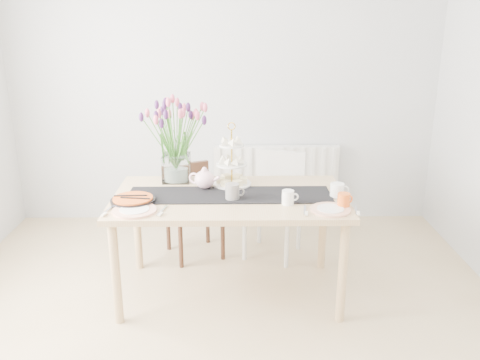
{
  "coord_description": "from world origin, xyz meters",
  "views": [
    {
      "loc": [
        0.1,
        -2.5,
        1.93
      ],
      "look_at": [
        0.13,
        0.75,
        0.88
      ],
      "focal_mm": 38.0,
      "sensor_mm": 36.0,
      "label": 1
    }
  ],
  "objects_px": {
    "plate_left": "(134,210)",
    "mug_orange": "(344,200)",
    "cream_jug": "(337,190)",
    "tulip_vase": "(175,128)",
    "radiator": "(276,176)",
    "tart_tin": "(133,200)",
    "mug_grey": "(232,192)",
    "dining_table": "(230,206)",
    "chair_brown": "(191,203)",
    "teapot": "(205,179)",
    "mug_white": "(288,197)",
    "plate_right": "(330,210)",
    "chair_white": "(276,196)",
    "cake_stand": "(232,170)"
  },
  "relations": [
    {
      "from": "plate_right",
      "to": "chair_white",
      "type": "bearing_deg",
      "value": 104.97
    },
    {
      "from": "teapot",
      "to": "plate_left",
      "type": "bearing_deg",
      "value": -112.68
    },
    {
      "from": "dining_table",
      "to": "mug_white",
      "type": "height_order",
      "value": "mug_white"
    },
    {
      "from": "chair_brown",
      "to": "teapot",
      "type": "xyz_separation_m",
      "value": [
        0.15,
        -0.55,
        0.39
      ]
    },
    {
      "from": "dining_table",
      "to": "cake_stand",
      "type": "distance_m",
      "value": 0.3
    },
    {
      "from": "chair_white",
      "to": "plate_left",
      "type": "bearing_deg",
      "value": -112.54
    },
    {
      "from": "dining_table",
      "to": "plate_left",
      "type": "distance_m",
      "value": 0.67
    },
    {
      "from": "chair_white",
      "to": "mug_white",
      "type": "distance_m",
      "value": 0.91
    },
    {
      "from": "mug_grey",
      "to": "radiator",
      "type": "bearing_deg",
      "value": 76.67
    },
    {
      "from": "chair_white",
      "to": "plate_right",
      "type": "relative_size",
      "value": 3.37
    },
    {
      "from": "radiator",
      "to": "mug_grey",
      "type": "distance_m",
      "value": 1.58
    },
    {
      "from": "mug_white",
      "to": "mug_orange",
      "type": "distance_m",
      "value": 0.36
    },
    {
      "from": "dining_table",
      "to": "tulip_vase",
      "type": "bearing_deg",
      "value": 139.5
    },
    {
      "from": "radiator",
      "to": "dining_table",
      "type": "distance_m",
      "value": 1.48
    },
    {
      "from": "cream_jug",
      "to": "tulip_vase",
      "type": "bearing_deg",
      "value": 169.1
    },
    {
      "from": "mug_orange",
      "to": "plate_left",
      "type": "relative_size",
      "value": 0.34
    },
    {
      "from": "tart_tin",
      "to": "radiator",
      "type": "bearing_deg",
      "value": 54.79
    },
    {
      "from": "cake_stand",
      "to": "mug_grey",
      "type": "relative_size",
      "value": 3.71
    },
    {
      "from": "mug_grey",
      "to": "chair_white",
      "type": "bearing_deg",
      "value": 67.26
    },
    {
      "from": "plate_left",
      "to": "mug_orange",
      "type": "bearing_deg",
      "value": 2.37
    },
    {
      "from": "chair_brown",
      "to": "tulip_vase",
      "type": "bearing_deg",
      "value": -124.61
    },
    {
      "from": "cream_jug",
      "to": "plate_right",
      "type": "distance_m",
      "value": 0.28
    },
    {
      "from": "radiator",
      "to": "cream_jug",
      "type": "distance_m",
      "value": 1.5
    },
    {
      "from": "radiator",
      "to": "plate_left",
      "type": "height_order",
      "value": "plate_left"
    },
    {
      "from": "dining_table",
      "to": "tart_tin",
      "type": "height_order",
      "value": "tart_tin"
    },
    {
      "from": "dining_table",
      "to": "tart_tin",
      "type": "relative_size",
      "value": 5.43
    },
    {
      "from": "tart_tin",
      "to": "mug_orange",
      "type": "distance_m",
      "value": 1.38
    },
    {
      "from": "radiator",
      "to": "mug_orange",
      "type": "height_order",
      "value": "mug_orange"
    },
    {
      "from": "cake_stand",
      "to": "plate_left",
      "type": "relative_size",
      "value": 1.48
    },
    {
      "from": "radiator",
      "to": "mug_grey",
      "type": "xyz_separation_m",
      "value": [
        -0.42,
        -1.48,
        0.36
      ]
    },
    {
      "from": "chair_white",
      "to": "cream_jug",
      "type": "relative_size",
      "value": 9.05
    },
    {
      "from": "tulip_vase",
      "to": "mug_white",
      "type": "bearing_deg",
      "value": -33.31
    },
    {
      "from": "mug_orange",
      "to": "chair_brown",
      "type": "bearing_deg",
      "value": 112.64
    },
    {
      "from": "cake_stand",
      "to": "cream_jug",
      "type": "height_order",
      "value": "cake_stand"
    },
    {
      "from": "radiator",
      "to": "mug_grey",
      "type": "height_order",
      "value": "mug_grey"
    },
    {
      "from": "mug_white",
      "to": "plate_left",
      "type": "distance_m",
      "value": 0.99
    },
    {
      "from": "dining_table",
      "to": "tart_tin",
      "type": "xyz_separation_m",
      "value": [
        -0.64,
        -0.13,
        0.09
      ]
    },
    {
      "from": "mug_white",
      "to": "plate_right",
      "type": "relative_size",
      "value": 0.37
    },
    {
      "from": "chair_brown",
      "to": "tulip_vase",
      "type": "xyz_separation_m",
      "value": [
        -0.07,
        -0.35,
        0.72
      ]
    },
    {
      "from": "tulip_vase",
      "to": "plate_left",
      "type": "xyz_separation_m",
      "value": [
        -0.2,
        -0.64,
        -0.4
      ]
    },
    {
      "from": "cream_jug",
      "to": "tart_tin",
      "type": "xyz_separation_m",
      "value": [
        -1.38,
        -0.1,
        -0.03
      ]
    },
    {
      "from": "cream_jug",
      "to": "cake_stand",
      "type": "bearing_deg",
      "value": 167.69
    },
    {
      "from": "mug_white",
      "to": "plate_right",
      "type": "height_order",
      "value": "mug_white"
    },
    {
      "from": "cream_jug",
      "to": "tart_tin",
      "type": "distance_m",
      "value": 1.38
    },
    {
      "from": "cream_jug",
      "to": "chair_brown",
      "type": "bearing_deg",
      "value": 153.25
    },
    {
      "from": "mug_orange",
      "to": "plate_left",
      "type": "xyz_separation_m",
      "value": [
        -1.34,
        -0.06,
        -0.04
      ]
    },
    {
      "from": "radiator",
      "to": "tulip_vase",
      "type": "height_order",
      "value": "tulip_vase"
    },
    {
      "from": "chair_white",
      "to": "plate_left",
      "type": "xyz_separation_m",
      "value": [
        -0.98,
        -0.98,
        0.26
      ]
    },
    {
      "from": "radiator",
      "to": "dining_table",
      "type": "relative_size",
      "value": 0.75
    },
    {
      "from": "teapot",
      "to": "plate_left",
      "type": "relative_size",
      "value": 0.82
    }
  ]
}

